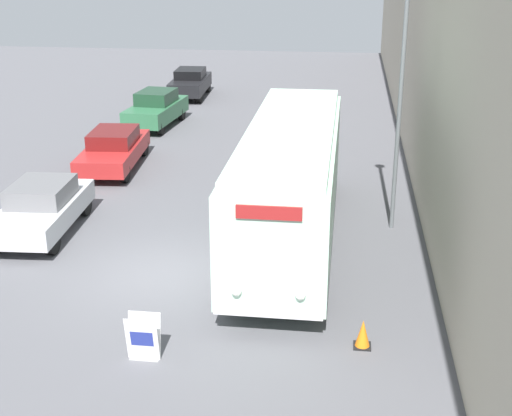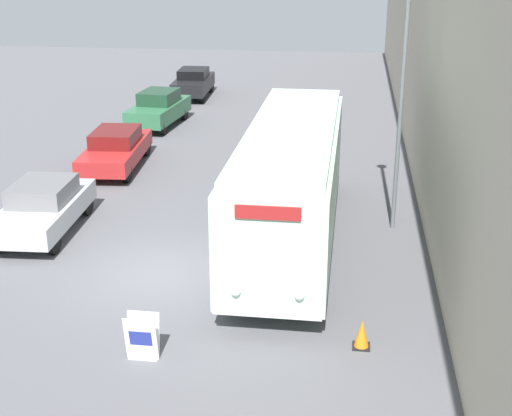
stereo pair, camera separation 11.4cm
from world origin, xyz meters
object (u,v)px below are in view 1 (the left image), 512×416
(parked_car_distant, at_px, (190,83))
(parked_car_far, at_px, (156,108))
(sign_board, at_px, (143,338))
(streetlamp, at_px, (403,58))
(traffic_cone, at_px, (363,334))
(parked_car_near, at_px, (42,208))
(vintage_bus, at_px, (291,177))
(parked_car_mid, at_px, (114,149))

(parked_car_distant, bearing_deg, parked_car_far, -93.57)
(sign_board, xyz_separation_m, parked_car_distant, (-4.66, 25.57, 0.32))
(streetlamp, xyz_separation_m, traffic_cone, (-0.90, -6.73, -4.59))
(sign_board, xyz_separation_m, parked_car_far, (-4.77, 18.91, 0.35))
(streetlamp, height_order, parked_car_near, streetlamp)
(parked_car_near, bearing_deg, vintage_bus, -0.83)
(parked_car_near, relative_size, parked_car_far, 1.00)
(parked_car_mid, bearing_deg, parked_car_far, 86.31)
(streetlamp, xyz_separation_m, parked_car_near, (-9.88, -1.65, -4.13))
(parked_car_near, bearing_deg, parked_car_far, 87.07)
(vintage_bus, xyz_separation_m, parked_car_near, (-7.02, -0.31, -1.10))
(parked_car_distant, bearing_deg, streetlamp, -63.71)
(parked_car_near, xyz_separation_m, parked_car_distant, (0.01, 19.46, 0.04))
(sign_board, height_order, parked_car_near, parked_car_near)
(parked_car_mid, distance_m, parked_car_far, 6.47)
(vintage_bus, bearing_deg, parked_car_near, -177.49)
(parked_car_far, bearing_deg, streetlamp, -43.46)
(parked_car_far, distance_m, parked_car_distant, 6.66)
(parked_car_near, bearing_deg, parked_car_mid, 86.39)
(parked_car_near, distance_m, parked_car_mid, 6.34)
(parked_car_mid, relative_size, parked_car_distant, 1.11)
(sign_board, xyz_separation_m, traffic_cone, (4.30, 1.02, -0.17))
(vintage_bus, xyz_separation_m, parked_car_far, (-7.11, 12.50, -1.03))
(streetlamp, bearing_deg, parked_car_near, -170.54)
(parked_car_mid, height_order, traffic_cone, parked_car_mid)
(parked_car_mid, relative_size, traffic_cone, 8.11)
(parked_car_mid, distance_m, traffic_cone, 14.52)
(parked_car_near, height_order, traffic_cone, parked_car_near)
(parked_car_near, bearing_deg, parked_car_distant, 86.63)
(streetlamp, height_order, parked_car_mid, streetlamp)
(sign_board, distance_m, parked_car_mid, 13.28)
(sign_board, height_order, streetlamp, streetlamp)
(streetlamp, distance_m, parked_car_far, 15.51)
(parked_car_mid, relative_size, parked_car_far, 1.11)
(parked_car_far, relative_size, parked_car_distant, 1.01)
(vintage_bus, bearing_deg, parked_car_distant, 110.09)
(parked_car_near, height_order, parked_car_far, parked_car_far)
(streetlamp, relative_size, parked_car_mid, 1.58)
(vintage_bus, height_order, parked_car_mid, vintage_bus)
(sign_board, bearing_deg, vintage_bus, 69.92)
(traffic_cone, bearing_deg, parked_car_far, 116.87)
(parked_car_mid, bearing_deg, sign_board, -74.28)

